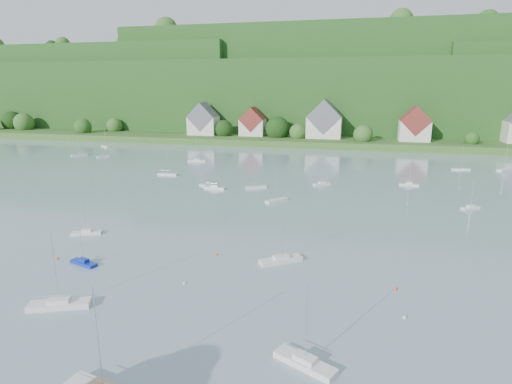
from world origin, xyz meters
TOP-DOWN VIEW (x-y plane):
  - far_shore_strip at (0.00, 200.00)m, footprint 600.00×60.00m
  - forested_ridge at (0.39, 268.57)m, footprint 620.00×181.22m
  - village_building_0 at (-55.00, 187.00)m, footprint 14.00×10.40m
  - village_building_1 at (-30.00, 189.00)m, footprint 12.00×9.36m
  - village_building_2 at (5.00, 188.00)m, footprint 16.00×11.44m
  - village_building_3 at (45.00, 186.00)m, footprint 13.00×10.40m
  - near_sailboat_0 at (-14.23, 27.50)m, footprint 7.64×4.74m
  - near_sailboat_1 at (-19.41, 39.55)m, footprint 5.03×2.67m
  - near_sailboat_3 at (10.17, 47.65)m, footprint 6.67×5.60m
  - near_sailboat_4 at (17.04, 23.50)m, footprint 6.70×4.51m
  - near_sailboat_6 at (-27.39, 51.61)m, footprint 5.55×3.38m
  - mooring_buoy_1 at (-1.61, 37.10)m, footprint 0.39×0.39m
  - mooring_buoy_2 at (27.00, 42.32)m, footprint 0.46×0.46m
  - mooring_buoy_3 at (-0.57, 47.94)m, footprint 0.40×0.40m
  - mooring_buoy_4 at (27.48, 35.01)m, footprint 0.43×0.43m
  - mooring_buoy_5 at (-24.82, 40.36)m, footprint 0.44×0.44m
  - far_sailboat_cluster at (9.03, 116.94)m, footprint 193.53×76.98m

SIDE VIEW (x-z plane):
  - mooring_buoy_1 at x=-1.61m, z-range -0.19..0.19m
  - mooring_buoy_2 at x=27.00m, z-range -0.23..0.23m
  - mooring_buoy_3 at x=-0.57m, z-range -0.20..0.20m
  - mooring_buoy_4 at x=27.48m, z-range -0.22..0.22m
  - mooring_buoy_5 at x=-24.82m, z-range -0.22..0.22m
  - far_sailboat_cluster at x=9.03m, z-range -3.98..4.73m
  - near_sailboat_1 at x=-19.41m, z-range -2.87..3.66m
  - near_sailboat_6 at x=-27.39m, z-range -3.21..4.04m
  - near_sailboat_4 at x=17.04m, z-range -3.96..4.88m
  - near_sailboat_3 at x=10.17m, z-range -4.16..5.10m
  - near_sailboat_0 at x=-14.23m, z-range -4.51..5.50m
  - far_shore_strip at x=0.00m, z-range 0.00..3.00m
  - village_building_1 at x=-30.00m, z-range 1.75..15.75m
  - village_building_3 at x=45.00m, z-range 1.68..17.18m
  - village_building_0 at x=-55.00m, z-range 1.51..17.51m
  - village_building_2 at x=5.00m, z-range 1.27..19.27m
  - forested_ridge at x=0.39m, z-range -12.06..57.83m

